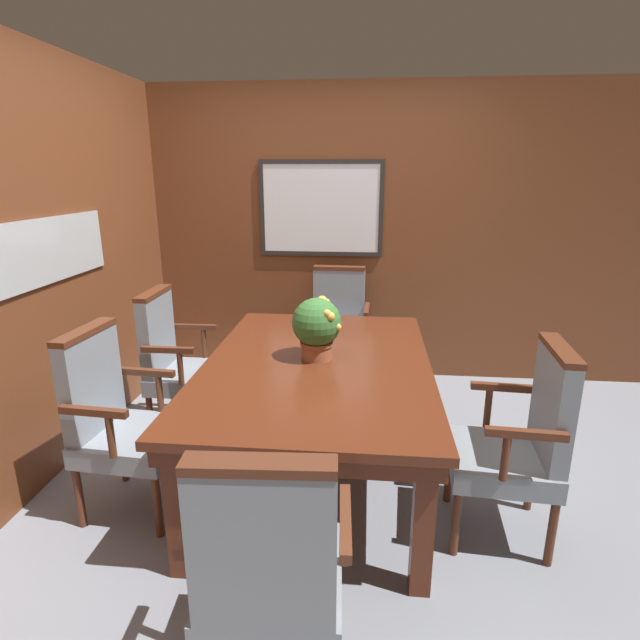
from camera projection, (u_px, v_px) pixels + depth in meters
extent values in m
plane|color=gray|center=(315.00, 476.00, 2.99)|extent=(14.00, 14.00, 0.00)
cube|color=brown|center=(336.00, 237.00, 4.25)|extent=(7.20, 0.06, 2.45)
cube|color=white|center=(321.00, 209.00, 4.16)|extent=(0.96, 0.01, 0.72)
cube|color=#282623|center=(321.00, 162.00, 4.05)|extent=(1.03, 0.02, 0.04)
cube|color=#282623|center=(321.00, 253.00, 4.26)|extent=(1.03, 0.02, 0.04)
cube|color=#282623|center=(262.00, 208.00, 4.20)|extent=(0.03, 0.02, 0.72)
cube|color=#282623|center=(381.00, 209.00, 4.11)|extent=(0.04, 0.02, 0.72)
cube|color=brown|center=(34.00, 270.00, 2.79)|extent=(0.06, 7.20, 2.45)
cube|color=#B2BCC1|center=(55.00, 249.00, 2.91)|extent=(0.01, 1.02, 0.37)
cube|color=#562614|center=(178.00, 508.00, 2.19)|extent=(0.09, 0.09, 0.68)
cube|color=#562614|center=(423.00, 524.00, 2.09)|extent=(0.09, 0.09, 0.68)
cube|color=#562614|center=(260.00, 365.00, 3.80)|extent=(0.09, 0.09, 0.68)
cube|color=#562614|center=(400.00, 371.00, 3.70)|extent=(0.09, 0.09, 0.68)
cube|color=#562614|center=(317.00, 376.00, 2.86)|extent=(1.21, 1.84, 0.09)
cube|color=#562614|center=(317.00, 365.00, 2.84)|extent=(1.27, 1.90, 0.04)
cylinder|color=#562B19|center=(213.00, 422.00, 3.29)|extent=(0.04, 0.04, 0.34)
cylinder|color=#562B19|center=(229.00, 396.00, 3.68)|extent=(0.04, 0.04, 0.34)
cylinder|color=#562B19|center=(151.00, 419.00, 3.32)|extent=(0.04, 0.04, 0.34)
cylinder|color=#562B19|center=(173.00, 393.00, 3.71)|extent=(0.04, 0.04, 0.34)
cube|color=gray|center=(190.00, 377.00, 3.43)|extent=(0.49, 0.47, 0.11)
cube|color=gray|center=(157.00, 333.00, 3.36)|extent=(0.09, 0.43, 0.52)
cube|color=#562B19|center=(153.00, 293.00, 3.28)|extent=(0.09, 0.43, 0.03)
cylinder|color=#562B19|center=(180.00, 367.00, 3.15)|extent=(0.04, 0.04, 0.23)
cube|color=#562B19|center=(168.00, 350.00, 3.12)|extent=(0.34, 0.04, 0.04)
cylinder|color=#562B19|center=(204.00, 342.00, 3.61)|extent=(0.04, 0.04, 0.23)
cube|color=#562B19|center=(193.00, 327.00, 3.59)|extent=(0.34, 0.04, 0.04)
cylinder|color=#562B19|center=(333.00, 587.00, 1.98)|extent=(0.04, 0.04, 0.34)
cylinder|color=#562B19|center=(231.00, 584.00, 1.99)|extent=(0.04, 0.04, 0.34)
cube|color=gray|center=(274.00, 582.00, 1.72)|extent=(0.49, 0.51, 0.11)
cube|color=gray|center=(262.00, 549.00, 1.43)|extent=(0.43, 0.10, 0.52)
cube|color=#562B19|center=(258.00, 465.00, 1.35)|extent=(0.43, 0.11, 0.03)
cylinder|color=#562B19|center=(345.00, 535.00, 1.69)|extent=(0.04, 0.04, 0.23)
cube|color=#562B19|center=(345.00, 521.00, 1.59)|extent=(0.06, 0.34, 0.04)
cylinder|color=#562B19|center=(203.00, 531.00, 1.71)|extent=(0.04, 0.04, 0.23)
cube|color=#562B19|center=(195.00, 517.00, 1.61)|extent=(0.06, 0.34, 0.04)
cylinder|color=#562B19|center=(449.00, 473.00, 2.73)|extent=(0.04, 0.04, 0.34)
cylinder|color=#562B19|center=(456.00, 523.00, 2.34)|extent=(0.04, 0.04, 0.34)
cylinder|color=#562B19|center=(531.00, 481.00, 2.66)|extent=(0.04, 0.04, 0.34)
cylinder|color=#562B19|center=(552.00, 533.00, 2.27)|extent=(0.04, 0.04, 0.34)
cube|color=gray|center=(500.00, 461.00, 2.44)|extent=(0.52, 0.50, 0.11)
cube|color=gray|center=(553.00, 406.00, 2.31)|extent=(0.11, 0.43, 0.52)
cube|color=#562B19|center=(561.00, 350.00, 2.24)|extent=(0.12, 0.43, 0.03)
cylinder|color=#562B19|center=(488.00, 407.00, 2.62)|extent=(0.04, 0.04, 0.23)
cube|color=#562B19|center=(505.00, 387.00, 2.58)|extent=(0.34, 0.06, 0.04)
cylinder|color=#562B19|center=(505.00, 456.00, 2.16)|extent=(0.04, 0.04, 0.23)
cube|color=#562B19|center=(526.00, 434.00, 2.12)|extent=(0.34, 0.06, 0.04)
cylinder|color=#562B19|center=(158.00, 506.00, 2.46)|extent=(0.04, 0.04, 0.34)
cylinder|color=#562B19|center=(192.00, 461.00, 2.84)|extent=(0.04, 0.04, 0.34)
cylinder|color=#562B19|center=(79.00, 497.00, 2.53)|extent=(0.04, 0.04, 0.34)
cylinder|color=#562B19|center=(123.00, 454.00, 2.91)|extent=(0.04, 0.04, 0.34)
cube|color=gray|center=(134.00, 440.00, 2.62)|extent=(0.52, 0.50, 0.11)
cube|color=gray|center=(91.00, 383.00, 2.57)|extent=(0.11, 0.43, 0.52)
cube|color=#562B19|center=(84.00, 332.00, 2.49)|extent=(0.12, 0.44, 0.03)
cylinder|color=#562B19|center=(111.00, 435.00, 2.34)|extent=(0.04, 0.04, 0.23)
cube|color=#562B19|center=(93.00, 412.00, 2.32)|extent=(0.34, 0.06, 0.04)
cylinder|color=#562B19|center=(160.00, 392.00, 2.80)|extent=(0.04, 0.04, 0.23)
cube|color=#562B19|center=(146.00, 372.00, 2.78)|extent=(0.34, 0.06, 0.04)
cylinder|color=#562B19|center=(308.00, 377.00, 4.01)|extent=(0.04, 0.04, 0.34)
cylinder|color=#562B19|center=(359.00, 380.00, 3.96)|extent=(0.04, 0.04, 0.34)
cylinder|color=#562B19|center=(316.00, 358.00, 4.41)|extent=(0.04, 0.04, 0.34)
cylinder|color=#562B19|center=(362.00, 360.00, 4.36)|extent=(0.04, 0.04, 0.34)
cube|color=gray|center=(336.00, 343.00, 4.12)|extent=(0.49, 0.50, 0.11)
cube|color=gray|center=(339.00, 300.00, 4.22)|extent=(0.43, 0.10, 0.52)
cube|color=#562B19|center=(339.00, 268.00, 4.15)|extent=(0.43, 0.10, 0.03)
cylinder|color=#562B19|center=(306.00, 323.00, 4.07)|extent=(0.04, 0.04, 0.23)
cube|color=#562B19|center=(308.00, 307.00, 4.11)|extent=(0.05, 0.34, 0.04)
cylinder|color=#562B19|center=(366.00, 326.00, 4.01)|extent=(0.04, 0.04, 0.23)
cube|color=#562B19|center=(367.00, 309.00, 4.04)|extent=(0.05, 0.34, 0.04)
cylinder|color=#9E5638|center=(317.00, 350.00, 2.87)|extent=(0.18, 0.18, 0.10)
cylinder|color=#9E5638|center=(317.00, 343.00, 2.85)|extent=(0.19, 0.19, 0.02)
sphere|color=#387033|center=(317.00, 322.00, 2.82)|extent=(0.28, 0.28, 0.28)
sphere|color=#E4A94C|center=(327.00, 314.00, 2.71)|extent=(0.05, 0.05, 0.05)
sphere|color=gold|center=(322.00, 300.00, 2.85)|extent=(0.06, 0.06, 0.06)
sphere|color=#EEB949|center=(338.00, 327.00, 2.76)|extent=(0.04, 0.04, 0.04)
sphere|color=gold|center=(316.00, 311.00, 2.94)|extent=(0.04, 0.04, 0.04)
sphere|color=gold|center=(330.00, 317.00, 2.71)|extent=(0.05, 0.05, 0.05)
sphere|color=gold|center=(326.00, 303.00, 2.86)|extent=(0.05, 0.05, 0.05)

